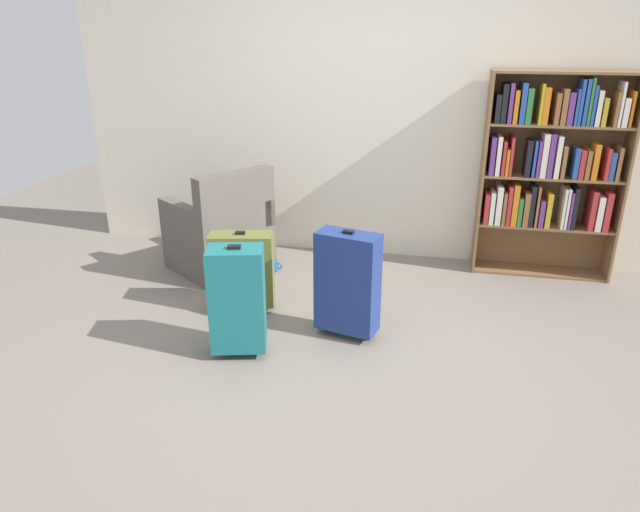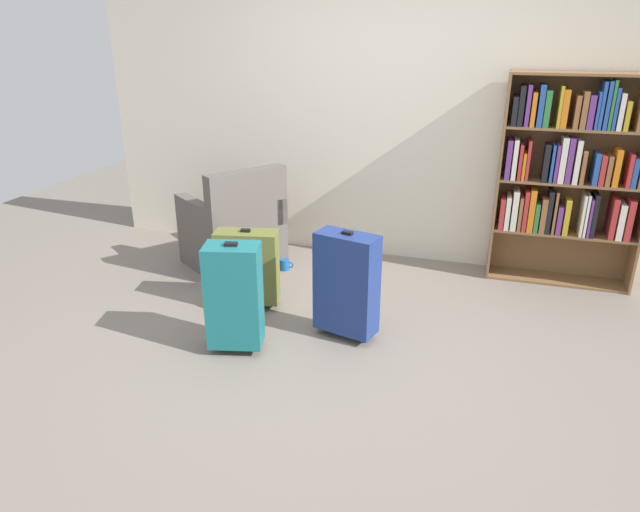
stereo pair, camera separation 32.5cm
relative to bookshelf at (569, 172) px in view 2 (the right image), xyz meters
name	(u,v)px [view 2 (the right image)]	position (x,y,z in m)	size (l,w,h in m)	color
ground_plane	(334,358)	(-1.41, -1.70, -0.91)	(9.40, 9.40, 0.00)	slate
back_wall	(395,110)	(-1.41, 0.20, 0.39)	(5.37, 0.10, 2.60)	beige
bookshelf	(569,172)	(0.00, 0.00, 0.00)	(1.09, 0.28, 1.65)	brown
armchair	(234,231)	(-2.64, -0.48, -0.60)	(0.98, 0.98, 0.90)	#59514C
mug	(285,265)	(-2.19, -0.45, -0.87)	(0.12, 0.08, 0.10)	#1959A5
suitcase_olive	(247,267)	(-2.21, -1.17, -0.59)	(0.48, 0.27, 0.61)	brown
suitcase_navy_blue	(347,284)	(-1.40, -1.40, -0.52)	(0.44, 0.29, 0.75)	navy
suitcase_teal	(234,296)	(-2.04, -1.77, -0.53)	(0.38, 0.29, 0.74)	#19666B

